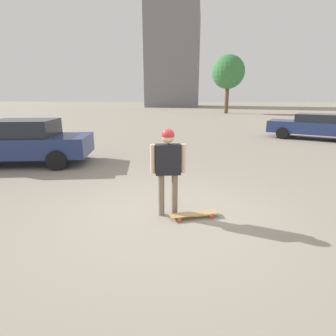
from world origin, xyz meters
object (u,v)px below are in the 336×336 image
(car_parked_near, at_px, (24,142))
(car_parked_far, at_px, (314,126))
(person, at_px, (168,162))
(skateboard, at_px, (194,214))

(car_parked_near, distance_m, car_parked_far, 13.89)
(person, distance_m, car_parked_far, 12.34)
(car_parked_near, bearing_deg, skateboard, 137.62)
(skateboard, distance_m, car_parked_near, 6.82)
(person, height_order, skateboard, person)
(person, bearing_deg, car_parked_near, 135.33)
(skateboard, bearing_deg, car_parked_near, -51.06)
(car_parked_near, bearing_deg, person, 135.87)
(skateboard, relative_size, car_parked_near, 0.20)
(car_parked_near, height_order, car_parked_far, car_parked_near)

